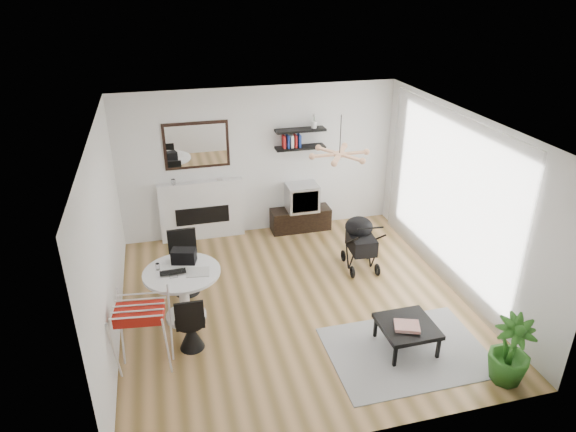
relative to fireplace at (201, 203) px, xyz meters
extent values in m
plane|color=brown|center=(1.10, -2.42, -0.69)|extent=(5.00, 5.00, 0.00)
plane|color=white|center=(1.10, -2.42, 2.01)|extent=(5.00, 5.00, 0.00)
plane|color=white|center=(1.10, 0.08, 0.66)|extent=(5.00, 0.00, 5.00)
plane|color=white|center=(-1.40, -2.42, 0.66)|extent=(0.00, 5.00, 5.00)
plane|color=white|center=(3.60, -2.42, 0.66)|extent=(0.00, 5.00, 5.00)
cube|color=white|center=(3.50, -2.22, 0.66)|extent=(0.04, 3.60, 2.60)
cube|color=white|center=(0.00, 0.00, -0.14)|extent=(1.50, 0.15, 1.10)
cube|color=black|center=(0.00, -0.06, -0.21)|extent=(0.95, 0.06, 0.32)
cube|color=black|center=(0.00, 0.06, 1.06)|extent=(1.12, 0.03, 0.82)
cube|color=white|center=(0.00, 0.04, 1.06)|extent=(1.02, 0.01, 0.72)
cube|color=black|center=(1.82, -0.05, 0.91)|extent=(0.90, 0.25, 0.04)
cube|color=black|center=(1.82, -0.05, 1.23)|extent=(0.90, 0.25, 0.04)
cube|color=black|center=(1.82, -0.13, -0.48)|extent=(1.12, 0.39, 0.42)
cube|color=silver|center=(1.84, -0.13, -0.02)|extent=(0.57, 0.50, 0.50)
cube|color=black|center=(1.84, -0.37, -0.02)|extent=(0.49, 0.01, 0.40)
cylinder|color=white|center=(-0.50, -2.40, -0.65)|extent=(0.57, 0.57, 0.06)
cylinder|color=white|center=(-0.50, -2.40, -0.29)|extent=(0.14, 0.14, 0.67)
cylinder|color=white|center=(-0.50, -2.40, 0.06)|extent=(1.05, 1.05, 0.04)
imported|color=black|center=(-0.62, -2.48, 0.10)|extent=(0.35, 0.23, 0.03)
cube|color=black|center=(-0.45, -2.16, 0.18)|extent=(0.37, 0.28, 0.20)
cube|color=silver|center=(-0.29, -2.48, 0.09)|extent=(0.34, 0.29, 0.01)
cylinder|color=white|center=(-0.81, -2.27, 0.13)|extent=(0.06, 0.06, 0.09)
cylinder|color=black|center=(-0.44, -1.75, -0.21)|extent=(0.46, 0.46, 0.05)
cone|color=black|center=(-0.44, -1.75, -0.46)|extent=(0.38, 0.38, 0.44)
cube|color=black|center=(-0.44, -1.54, 0.05)|extent=(0.42, 0.05, 0.48)
cylinder|color=black|center=(-0.47, -3.06, -0.28)|extent=(0.39, 0.39, 0.04)
cone|color=black|center=(-0.47, -3.06, -0.50)|extent=(0.32, 0.32, 0.37)
cube|color=black|center=(-0.48, -3.24, -0.06)|extent=(0.36, 0.04, 0.40)
cube|color=#9A0E0E|center=(-1.04, -3.32, 0.17)|extent=(0.59, 0.39, 0.15)
cube|color=black|center=(2.40, -1.72, -0.23)|extent=(0.42, 0.60, 0.27)
ellipsoid|color=black|center=(2.41, -1.55, -0.02)|extent=(0.46, 0.46, 0.32)
cylinder|color=black|center=(2.37, -2.08, 0.22)|extent=(0.42, 0.06, 0.03)
torus|color=black|center=(2.21, -1.44, -0.60)|extent=(0.06, 0.20, 0.20)
torus|color=black|center=(2.62, -1.47, -0.60)|extent=(0.06, 0.20, 0.20)
torus|color=black|center=(2.17, -1.97, -0.60)|extent=(0.06, 0.20, 0.20)
torus|color=black|center=(2.58, -2.00, -0.60)|extent=(0.06, 0.20, 0.20)
cube|color=gray|center=(2.20, -3.84, -0.68)|extent=(2.01, 1.45, 0.01)
cube|color=black|center=(2.22, -3.76, -0.35)|extent=(0.70, 0.70, 0.06)
cube|color=black|center=(1.92, -4.06, -0.52)|extent=(0.04, 0.04, 0.30)
cube|color=black|center=(2.51, -4.05, -0.52)|extent=(0.04, 0.04, 0.30)
cube|color=black|center=(1.92, -3.46, -0.52)|extent=(0.04, 0.04, 0.30)
cube|color=black|center=(2.51, -3.46, -0.52)|extent=(0.04, 0.04, 0.30)
cube|color=#C13E30|center=(2.18, -3.82, -0.29)|extent=(0.38, 0.34, 0.04)
imported|color=#27601B|center=(3.11, -4.59, -0.25)|extent=(0.60, 0.60, 0.87)
camera|label=1|loc=(-0.59, -8.52, 3.75)|focal=32.00mm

